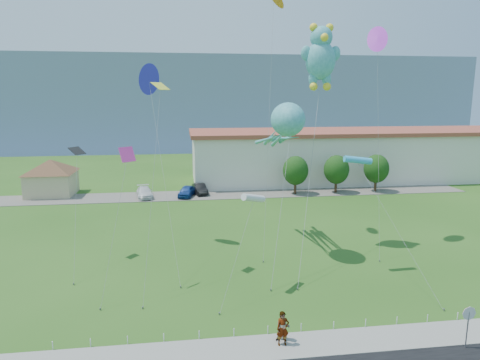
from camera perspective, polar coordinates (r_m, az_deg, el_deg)
name	(u,v)px	position (r m, az deg, el deg)	size (l,w,h in m)	color
ground	(280,321)	(27.91, 5.30, -18.23)	(160.00, 160.00, 0.00)	#275217
sidewalk	(291,346)	(25.59, 6.77, -21.09)	(80.00, 2.50, 0.10)	gray
parking_strip	(224,194)	(60.50, -2.11, -1.93)	(70.00, 6.00, 0.06)	#59544C
hill_ridge	(199,100)	(143.79, -5.51, 10.58)	(160.00, 50.00, 25.00)	slate
pavilion	(51,174)	(65.22, -23.89, 0.75)	(9.20, 9.20, 5.00)	tan
warehouse	(373,154)	(75.32, 17.29, 3.32)	(61.00, 15.00, 8.20)	beige
stop_sign	(469,317)	(27.34, 28.18, -15.82)	(0.80, 0.07, 2.50)	slate
rope_fence	(285,329)	(26.69, 5.96, -19.11)	(26.05, 0.05, 0.50)	white
tree_near	(296,171)	(60.64, 7.41, 1.25)	(3.60, 3.60, 5.47)	#3F2B19
tree_mid	(336,170)	(62.46, 12.74, 1.36)	(3.60, 3.60, 5.47)	#3F2B19
tree_far	(376,169)	(64.78, 17.72, 1.45)	(3.60, 3.60, 5.47)	#3F2B19
pedestrian_left	(283,328)	(25.04, 5.72, -19.10)	(0.71, 0.47, 1.95)	gray
pedestrian_right	(283,327)	(25.47, 5.74, -18.98)	(0.79, 0.61, 1.62)	gray
parked_car_white	(144,192)	(59.91, -12.63, -1.61)	(1.95, 4.80, 1.39)	silver
parked_car_blue	(187,191)	(59.42, -7.13, -1.49)	(1.73, 4.30, 1.47)	navy
parked_car_black	(200,189)	(60.90, -5.38, -1.16)	(1.51, 4.34, 1.43)	black
octopus_kite	(284,128)	(36.92, 5.87, 6.92)	(4.08, 13.72, 13.17)	teal
teddy_bear_kite	(321,55)	(39.30, 10.71, 16.01)	(6.02, 10.69, 19.81)	teal
small_kite_yellow	(158,112)	(32.11, -10.84, 8.90)	(2.03, 7.19, 14.82)	gold
small_kite_blue	(150,84)	(39.71, -11.96, 12.46)	(3.38, 11.38, 15.81)	#3129E8
small_kite_pink	(125,170)	(30.53, -15.14, 1.35)	(2.44, 4.34, 10.12)	#F2359D
small_kite_purple	(377,44)	(42.07, 17.86, 16.88)	(2.42, 6.85, 19.43)	#B931C5
small_kite_cyan	(358,161)	(33.95, 15.51, 2.43)	(3.53, 8.58, 9.29)	#2EA0D2
small_kite_black	(77,164)	(37.54, -20.95, 2.06)	(1.29, 6.69, 9.64)	black
small_kite_orange	(274,2)	(43.40, 4.51, 22.61)	(3.38, 9.41, 23.73)	orange
small_kite_white	(253,199)	(29.83, 1.77, -2.53)	(3.06, 4.84, 7.11)	silver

